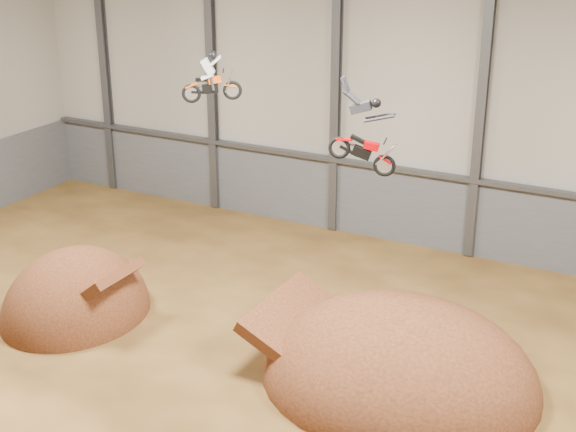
# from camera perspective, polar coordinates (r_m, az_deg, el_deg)

# --- Properties ---
(floor) EXTENTS (40.00, 40.00, 0.00)m
(floor) POSITION_cam_1_polar(r_m,az_deg,el_deg) (25.80, -3.98, -13.27)
(floor) COLOR #4B3014
(floor) RESTS_ON ground
(back_wall) EXTENTS (40.00, 0.10, 14.00)m
(back_wall) POSITION_cam_1_polar(r_m,az_deg,el_deg) (35.73, 8.49, 8.68)
(back_wall) COLOR #A29C8F
(back_wall) RESTS_ON ground
(lower_band_back) EXTENTS (39.80, 0.18, 3.50)m
(lower_band_back) POSITION_cam_1_polar(r_m,az_deg,el_deg) (37.10, 8.01, 0.71)
(lower_band_back) COLOR #54565C
(lower_band_back) RESTS_ON ground
(steel_rail) EXTENTS (39.80, 0.35, 0.20)m
(steel_rail) POSITION_cam_1_polar(r_m,az_deg,el_deg) (36.38, 8.07, 3.29)
(steel_rail) COLOR #47494F
(steel_rail) RESTS_ON lower_band_back
(steel_column_0) EXTENTS (0.40, 0.36, 13.90)m
(steel_column_0) POSITION_cam_1_polar(r_m,az_deg,el_deg) (43.83, -12.93, 10.66)
(steel_column_0) COLOR #47494F
(steel_column_0) RESTS_ON ground
(steel_column_1) EXTENTS (0.40, 0.36, 13.90)m
(steel_column_1) POSITION_cam_1_polar(r_m,az_deg,el_deg) (39.89, -5.46, 10.10)
(steel_column_1) COLOR #47494F
(steel_column_1) RESTS_ON ground
(steel_column_2) EXTENTS (0.40, 0.36, 13.90)m
(steel_column_2) POSITION_cam_1_polar(r_m,az_deg,el_deg) (36.75, 3.43, 9.21)
(steel_column_2) COLOR #47494F
(steel_column_2) RESTS_ON ground
(steel_column_3) EXTENTS (0.40, 0.36, 13.90)m
(steel_column_3) POSITION_cam_1_polar(r_m,az_deg,el_deg) (34.62, 13.62, 7.92)
(steel_column_3) COLOR #47494F
(steel_column_3) RESTS_ON ground
(takeoff_ramp) EXTENTS (5.22, 6.02, 5.22)m
(takeoff_ramp) POSITION_cam_1_polar(r_m,az_deg,el_deg) (31.89, -14.75, -6.79)
(takeoff_ramp) COLOR #411E10
(takeoff_ramp) RESTS_ON ground
(landing_ramp) EXTENTS (9.19, 8.13, 5.30)m
(landing_ramp) POSITION_cam_1_polar(r_m,az_deg,el_deg) (27.09, 7.84, -11.59)
(landing_ramp) COLOR #411E10
(landing_ramp) RESTS_ON ground
(fmx_rider_a) EXTENTS (2.35, 1.82, 2.06)m
(fmx_rider_a) POSITION_cam_1_polar(r_m,az_deg,el_deg) (28.75, -5.43, 9.99)
(fmx_rider_a) COLOR #D94E0B
(fmx_rider_b) EXTENTS (3.66, 1.67, 3.30)m
(fmx_rider_b) POSITION_cam_1_polar(r_m,az_deg,el_deg) (24.85, 5.09, 6.28)
(fmx_rider_b) COLOR #CB0007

